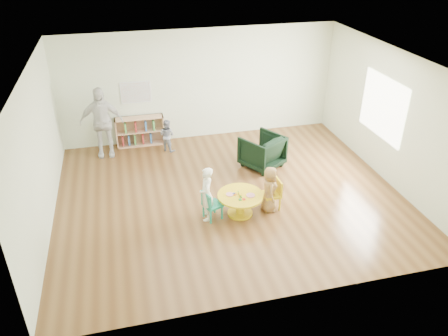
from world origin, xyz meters
name	(u,v)px	position (x,y,z in m)	size (l,w,h in m)	color
room	(230,110)	(0.01, 0.00, 1.89)	(7.10, 7.00, 2.80)	brown
activity_table	(240,201)	(0.03, -0.73, 0.31)	(0.88, 0.88, 0.49)	gold
kid_chair_left	(211,205)	(-0.56, -0.75, 0.32)	(0.41, 0.41, 0.60)	#1B9473
kid_chair_right	(274,193)	(0.73, -0.67, 0.33)	(0.34, 0.34, 0.62)	gold
bookshelf	(140,131)	(-1.61, 2.86, 0.37)	(1.20, 0.30, 0.75)	tan
alphabet_poster	(136,92)	(-1.60, 2.98, 1.35)	(0.74, 0.01, 0.54)	white
armchair	(262,151)	(1.04, 1.01, 0.39)	(0.82, 0.85, 0.77)	black
child_left	(207,194)	(-0.62, -0.71, 0.54)	(0.40, 0.26, 1.09)	white
child_right	(270,189)	(0.62, -0.73, 0.47)	(0.46, 0.30, 0.94)	#F6AA1B
toddler	(167,135)	(-0.98, 2.35, 0.41)	(0.40, 0.31, 0.82)	#1C2747
adult_caretaker	(101,122)	(-2.49, 2.46, 0.86)	(1.01, 0.42, 1.72)	silver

